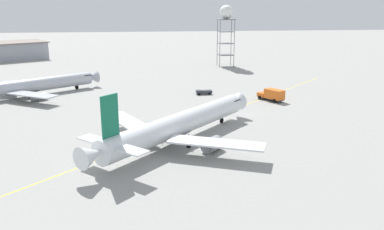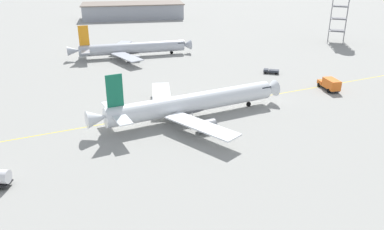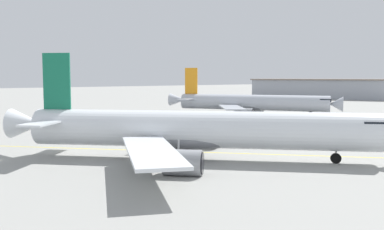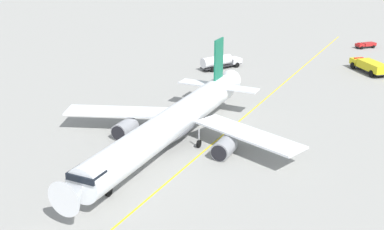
# 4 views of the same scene
# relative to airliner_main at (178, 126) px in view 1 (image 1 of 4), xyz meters

# --- Properties ---
(ground_plane) EXTENTS (600.00, 600.00, 0.00)m
(ground_plane) POSITION_rel_airliner_main_xyz_m (-1.35, -1.65, -3.13)
(ground_plane) COLOR gray
(airliner_main) EXTENTS (33.15, 34.30, 11.78)m
(airliner_main) POSITION_rel_airliner_main_xyz_m (0.00, 0.00, 0.00)
(airliner_main) COLOR silver
(airliner_main) RESTS_ON ground_plane
(airliner_secondary) EXTENTS (35.45, 28.16, 11.17)m
(airliner_secondary) POSITION_rel_airliner_main_xyz_m (36.84, -42.22, -0.44)
(airliner_secondary) COLOR #B2B7C1
(airliner_secondary) RESTS_ON ground_plane
(baggage_truck_truck) EXTENTS (4.48, 2.25, 1.22)m
(baggage_truck_truck) POSITION_rel_airliner_main_xyz_m (-10.63, -38.69, -2.42)
(baggage_truck_truck) COLOR #232326
(baggage_truck_truck) RESTS_ON ground_plane
(catering_truck_truck) EXTENTS (6.08, 7.61, 3.10)m
(catering_truck_truck) POSITION_rel_airliner_main_xyz_m (-27.10, -28.97, -1.47)
(catering_truck_truck) COLOR #232326
(catering_truck_truck) RESTS_ON ground_plane
(radar_tower) EXTENTS (6.51, 6.51, 23.89)m
(radar_tower) POSITION_rel_airliner_main_xyz_m (-27.14, -89.41, 16.52)
(radar_tower) COLOR slate
(radar_tower) RESTS_ON ground_plane
(taxiway_centreline) EXTENTS (117.17, 116.99, 0.01)m
(taxiway_centreline) POSITION_rel_airliner_main_xyz_m (5.15, -1.24, -3.13)
(taxiway_centreline) COLOR yellow
(taxiway_centreline) RESTS_ON ground_plane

